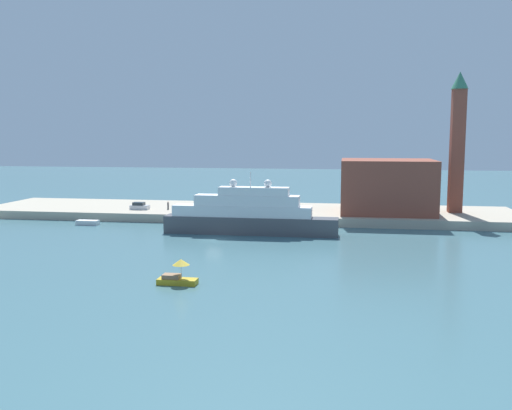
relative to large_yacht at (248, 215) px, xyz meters
name	(u,v)px	position (x,y,z in m)	size (l,w,h in m)	color
ground	(214,240)	(-4.51, -6.52, -3.26)	(400.00, 400.00, 0.00)	#3D6670
quay_dock	(244,212)	(-4.51, 21.11, -2.43)	(110.00, 23.26, 1.66)	#ADA38E
large_yacht	(248,215)	(0.00, 0.00, 0.00)	(29.87, 3.75, 10.65)	#4C4C51
small_motorboat	(178,275)	(-2.15, -33.76, -2.19)	(4.51, 1.93, 2.94)	#B7991E
work_barge	(88,223)	(-31.74, 4.83, -2.81)	(4.15, 1.71, 0.90)	silver
harbor_building	(387,186)	(24.49, 19.46, 3.63)	(17.93, 15.62, 10.46)	brown
bell_tower	(457,138)	(37.87, 21.84, 13.07)	(3.31, 3.31, 27.46)	brown
parked_car	(140,206)	(-25.62, 15.88, -0.96)	(3.80, 1.83, 1.49)	silver
person_figure	(168,206)	(-19.73, 16.66, -0.82)	(0.36, 0.36, 1.69)	#4C4C4C
mooring_bollard	(241,214)	(-3.21, 10.51, -1.27)	(0.36, 0.36, 0.66)	black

